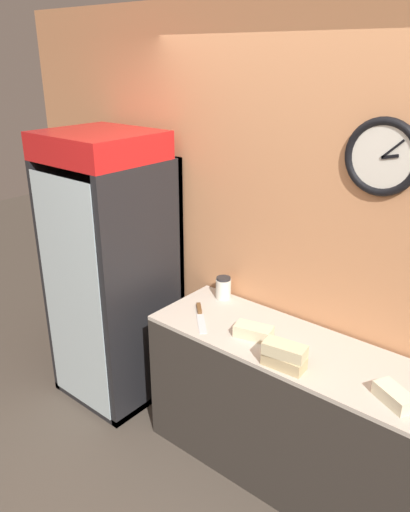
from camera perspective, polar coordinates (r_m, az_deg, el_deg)
wall_back at (r=2.91m, az=13.83°, el=0.60°), size 5.20×0.10×2.70m
prep_counter at (r=3.11m, az=9.28°, el=-16.95°), size 1.69×0.57×0.90m
beverage_cooler at (r=3.58m, az=-10.03°, el=-0.04°), size 0.71×0.72×1.94m
sandwich_stack_bottom at (r=2.65m, az=9.01°, el=-11.79°), size 0.23×0.12×0.07m
sandwich_stack_middle at (r=2.61m, az=9.10°, el=-10.57°), size 0.23×0.13×0.07m
sandwich_flat_left at (r=2.87m, az=5.56°, el=-8.59°), size 0.23×0.15×0.07m
sandwich_flat_right at (r=2.54m, az=20.81°, el=-14.77°), size 0.22×0.18×0.07m
chefs_knife at (r=3.10m, az=-0.57°, el=-6.62°), size 0.27×0.27×0.02m
condiment_jar at (r=3.28m, az=2.11°, el=-3.65°), size 0.10×0.10×0.15m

